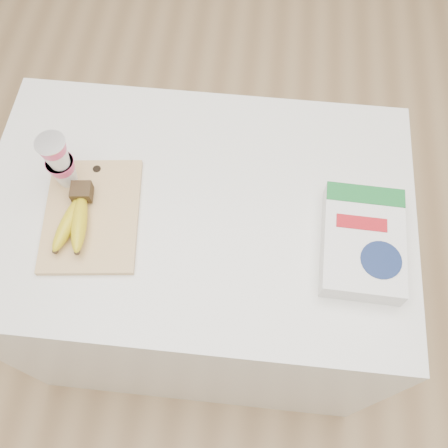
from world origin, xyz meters
name	(u,v)px	position (x,y,z in m)	size (l,w,h in m)	color
room	(177,23)	(0.00, 0.00, 1.35)	(4.00, 4.00, 4.00)	tan
table	(203,266)	(0.00, 0.00, 0.40)	(1.07, 0.71, 0.80)	white
cutting_board	(92,215)	(-0.24, -0.05, 0.81)	(0.22, 0.30, 0.02)	tan
bananas	(75,218)	(-0.27, -0.08, 0.84)	(0.09, 0.19, 0.05)	#382816
yogurt_stack	(59,161)	(-0.32, 0.03, 0.90)	(0.07, 0.07, 0.16)	white
cereal_box	(363,242)	(0.39, -0.07, 0.83)	(0.19, 0.27, 0.06)	white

